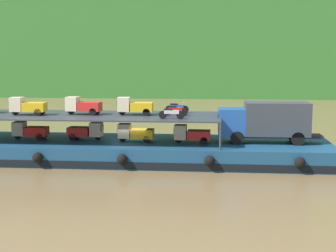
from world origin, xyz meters
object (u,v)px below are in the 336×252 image
(mini_truck_upper_mid, at_px, (27,106))
(mini_truck_upper_fore, at_px, (83,106))
(mini_truck_lower_bow, at_px, (191,134))
(motorcycle_upper_port, at_px, (171,113))
(mini_truck_lower_mid, at_px, (86,131))
(motorcycle_upper_stbd, at_px, (177,108))
(covered_lorry, at_px, (266,121))
(mini_truck_lower_fore, at_px, (135,133))
(mini_truck_upper_bow, at_px, (135,106))
(mini_truck_lower_aft, at_px, (30,130))
(cargo_barge, at_px, (131,150))
(motorcycle_upper_centre, at_px, (175,110))

(mini_truck_upper_mid, bearing_deg, mini_truck_upper_fore, 9.68)
(mini_truck_lower_bow, bearing_deg, motorcycle_upper_port, -135.79)
(mini_truck_upper_mid, distance_m, motorcycle_upper_port, 11.47)
(mini_truck_lower_mid, relative_size, motorcycle_upper_stbd, 1.46)
(covered_lorry, xyz_separation_m, mini_truck_lower_bow, (-5.63, -0.70, -1.00))
(mini_truck_lower_fore, xyz_separation_m, mini_truck_upper_bow, (-0.13, 0.60, 2.00))
(mini_truck_lower_mid, height_order, motorcycle_upper_stbd, motorcycle_upper_stbd)
(mini_truck_lower_aft, bearing_deg, mini_truck_upper_fore, 1.94)
(cargo_barge, bearing_deg, mini_truck_lower_aft, 179.28)
(mini_truck_upper_mid, height_order, mini_truck_upper_bow, same)
(cargo_barge, xyz_separation_m, mini_truck_lower_mid, (-3.66, 0.30, 1.44))
(cargo_barge, bearing_deg, mini_truck_upper_fore, 176.30)
(mini_truck_lower_bow, bearing_deg, mini_truck_upper_fore, 174.66)
(mini_truck_lower_fore, bearing_deg, mini_truck_upper_bow, 102.06)
(mini_truck_upper_bow, xyz_separation_m, motorcycle_upper_stbd, (3.17, 1.71, -0.26))
(mini_truck_lower_mid, bearing_deg, mini_truck_upper_bow, -0.12)
(mini_truck_lower_bow, distance_m, mini_truck_upper_bow, 4.98)
(covered_lorry, distance_m, motorcycle_upper_port, 7.39)
(cargo_barge, height_order, covered_lorry, covered_lorry)
(mini_truck_upper_mid, distance_m, motorcycle_upper_centre, 11.52)
(mini_truck_lower_bow, bearing_deg, motorcycle_upper_stbd, 117.16)
(mini_truck_upper_mid, xyz_separation_m, mini_truck_upper_fore, (4.21, 0.72, 0.00))
(motorcycle_upper_centre, bearing_deg, mini_truck_upper_fore, 178.33)
(mini_truck_lower_mid, height_order, mini_truck_lower_bow, same)
(mini_truck_lower_mid, bearing_deg, motorcycle_upper_stbd, 13.54)
(mini_truck_lower_mid, xyz_separation_m, mini_truck_upper_fore, (-0.20, -0.05, 2.00))
(mini_truck_lower_fore, height_order, mini_truck_upper_mid, mini_truck_upper_mid)
(mini_truck_upper_bow, height_order, motorcycle_upper_port, mini_truck_upper_bow)
(cargo_barge, relative_size, mini_truck_lower_bow, 11.06)
(mini_truck_lower_mid, height_order, mini_truck_upper_mid, mini_truck_upper_mid)
(mini_truck_upper_fore, distance_m, motorcycle_upper_port, 7.50)
(covered_lorry, bearing_deg, mini_truck_upper_mid, -178.10)
(motorcycle_upper_port, bearing_deg, mini_truck_upper_fore, 163.09)
(covered_lorry, relative_size, mini_truck_lower_aft, 2.86)
(mini_truck_lower_aft, relative_size, mini_truck_upper_bow, 0.99)
(covered_lorry, relative_size, mini_truck_lower_fore, 2.86)
(mini_truck_lower_aft, bearing_deg, motorcycle_upper_stbd, 9.30)
(covered_lorry, distance_m, mini_truck_lower_aft, 18.57)
(mini_truck_upper_fore, xyz_separation_m, motorcycle_upper_stbd, (7.27, 1.75, -0.26))
(motorcycle_upper_centre, bearing_deg, mini_truck_upper_mid, -177.48)
(mini_truck_lower_aft, height_order, motorcycle_upper_port, motorcycle_upper_port)
(mini_truck_lower_aft, bearing_deg, mini_truck_upper_mid, -78.20)
(covered_lorry, relative_size, mini_truck_upper_bow, 2.84)
(mini_truck_upper_mid, xyz_separation_m, mini_truck_upper_bow, (8.31, 0.76, 0.00))
(mini_truck_lower_bow, xyz_separation_m, motorcycle_upper_port, (-1.42, -1.38, 1.74))
(cargo_barge, bearing_deg, mini_truck_upper_bow, 49.80)
(mini_truck_lower_aft, height_order, motorcycle_upper_centre, motorcycle_upper_centre)
(motorcycle_upper_port, bearing_deg, mini_truck_lower_mid, 162.27)
(covered_lorry, relative_size, motorcycle_upper_stbd, 4.14)
(covered_lorry, xyz_separation_m, mini_truck_upper_bow, (-10.11, 0.15, 1.00))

